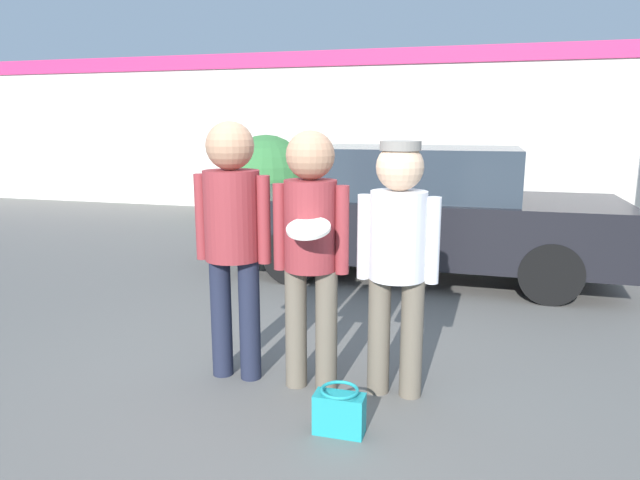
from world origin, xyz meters
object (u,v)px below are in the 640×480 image
(person_left, at_px, (232,226))
(handbag, at_px, (339,412))
(parked_car_near, at_px, (420,212))
(shrub, at_px, (266,176))
(person_right, at_px, (398,246))
(person_middle_with_frisbee, at_px, (311,238))

(person_left, bearing_deg, handbag, -31.67)
(person_left, xyz_separation_m, parked_car_near, (0.96, 3.23, -0.35))
(shrub, bearing_deg, person_right, -62.47)
(person_middle_with_frisbee, xyz_separation_m, parked_car_near, (0.39, 3.26, -0.30))
(person_left, xyz_separation_m, handbag, (0.91, -0.56, -0.98))
(shrub, distance_m, handbag, 8.08)
(person_left, height_order, person_middle_with_frisbee, person_left)
(person_middle_with_frisbee, height_order, shrub, person_middle_with_frisbee)
(handbag, bearing_deg, person_middle_with_frisbee, 122.08)
(person_left, height_order, handbag, person_left)
(parked_car_near, xyz_separation_m, shrub, (-3.34, 3.57, 0.03))
(person_right, distance_m, shrub, 7.62)
(person_middle_with_frisbee, distance_m, parked_car_near, 3.29)
(parked_car_near, bearing_deg, person_right, -86.70)
(person_right, xyz_separation_m, handbag, (-0.24, -0.60, -0.89))
(person_right, relative_size, parked_car_near, 0.38)
(parked_car_near, relative_size, shrub, 2.80)
(shrub, relative_size, handbag, 5.30)
(person_middle_with_frisbee, bearing_deg, parked_car_near, 83.22)
(handbag, bearing_deg, person_right, 68.58)
(parked_car_near, bearing_deg, shrub, 133.11)
(person_middle_with_frisbee, bearing_deg, handbag, -57.92)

